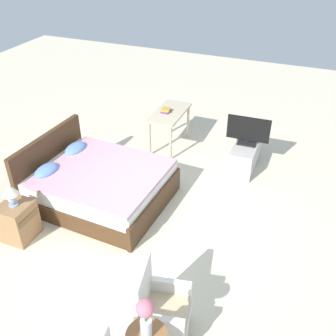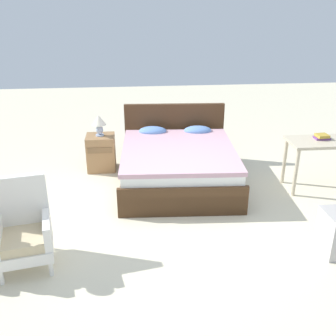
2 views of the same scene
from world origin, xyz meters
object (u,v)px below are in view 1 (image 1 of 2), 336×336
(vanity_desk, at_px, (170,117))
(tv_stand, at_px, (245,155))
(bed, at_px, (98,184))
(armchair_by_window_right, at_px, (159,307))
(nightstand, at_px, (18,221))
(book_stack, at_px, (166,110))
(tv_flatscreen, at_px, (248,131))
(flower_vase, at_px, (145,315))
(table_lamp, at_px, (10,192))

(vanity_desk, bearing_deg, tv_stand, -97.75)
(bed, bearing_deg, armchair_by_window_right, -134.82)
(armchair_by_window_right, distance_m, tv_stand, 3.61)
(nightstand, relative_size, book_stack, 2.76)
(tv_stand, relative_size, vanity_desk, 0.92)
(tv_stand, bearing_deg, tv_flatscreen, 1.78)
(bed, bearing_deg, vanity_desk, -11.05)
(bed, distance_m, tv_stand, 2.65)
(nightstand, xyz_separation_m, vanity_desk, (3.18, -0.98, 0.34))
(nightstand, relative_size, tv_stand, 0.59)
(bed, xyz_separation_m, flower_vase, (-2.26, -1.88, 0.58))
(armchair_by_window_right, distance_m, nightstand, 2.48)
(table_lamp, bearing_deg, tv_flatscreen, -40.21)
(bed, xyz_separation_m, vanity_desk, (2.03, -0.40, 0.32))
(bed, xyz_separation_m, book_stack, (1.99, -0.34, 0.46))
(armchair_by_window_right, relative_size, table_lamp, 2.79)
(armchair_by_window_right, bearing_deg, flower_vase, -170.17)
(tv_stand, height_order, vanity_desk, vanity_desk)
(armchair_by_window_right, distance_m, vanity_desk, 4.08)
(tv_stand, height_order, tv_flatscreen, tv_flatscreen)
(flower_vase, relative_size, tv_flatscreen, 0.65)
(nightstand, distance_m, book_stack, 3.32)
(bed, height_order, tv_flatscreen, tv_flatscreen)
(tv_flatscreen, bearing_deg, nightstand, 139.80)
(bed, relative_size, nightstand, 3.67)
(nightstand, distance_m, vanity_desk, 3.35)
(tv_flatscreen, bearing_deg, vanity_desk, 82.34)
(flower_vase, height_order, tv_stand, flower_vase)
(nightstand, relative_size, vanity_desk, 0.54)
(flower_vase, height_order, book_stack, flower_vase)
(bed, xyz_separation_m, armchair_by_window_right, (-1.79, -1.80, 0.08))
(bed, relative_size, vanity_desk, 2.00)
(vanity_desk, bearing_deg, tv_flatscreen, -97.66)
(vanity_desk, xyz_separation_m, book_stack, (-0.04, 0.06, 0.14))
(armchair_by_window_right, relative_size, vanity_desk, 0.88)
(tv_flatscreen, distance_m, vanity_desk, 1.55)
(armchair_by_window_right, height_order, tv_flatscreen, tv_flatscreen)
(tv_flatscreen, distance_m, book_stack, 1.60)
(armchair_by_window_right, xyz_separation_m, nightstand, (0.63, 2.39, -0.09))
(tv_flatscreen, bearing_deg, tv_stand, -178.22)
(bed, relative_size, book_stack, 10.12)
(tv_flatscreen, bearing_deg, table_lamp, 139.79)
(nightstand, bearing_deg, tv_flatscreen, -40.20)
(flower_vase, relative_size, nightstand, 0.84)
(bed, bearing_deg, tv_stand, -46.69)
(armchair_by_window_right, xyz_separation_m, flower_vase, (-0.47, -0.08, 0.51))
(tv_flatscreen, bearing_deg, flower_vase, 179.39)
(tv_flatscreen, xyz_separation_m, vanity_desk, (0.21, 1.53, -0.11))
(bed, bearing_deg, book_stack, -9.60)
(table_lamp, bearing_deg, vanity_desk, -17.19)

